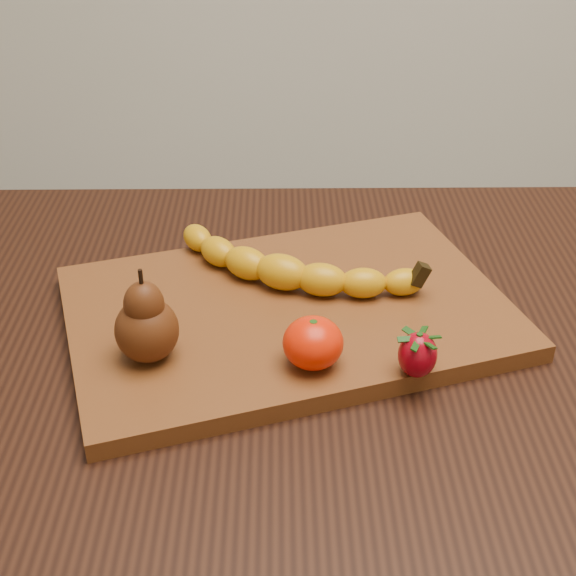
{
  "coord_description": "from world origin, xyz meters",
  "views": [
    {
      "loc": [
        0.0,
        -0.67,
        1.24
      ],
      "look_at": [
        0.01,
        0.03,
        0.8
      ],
      "focal_mm": 50.0,
      "sensor_mm": 36.0,
      "label": 1
    }
  ],
  "objects_px": {
    "table": "(277,407)",
    "cutting_board": "(288,312)",
    "mandarin": "(313,343)",
    "pear": "(145,315)"
  },
  "relations": [
    {
      "from": "table",
      "to": "cutting_board",
      "type": "bearing_deg",
      "value": 65.08
    },
    {
      "from": "mandarin",
      "to": "pear",
      "type": "bearing_deg",
      "value": 174.86
    },
    {
      "from": "cutting_board",
      "to": "pear",
      "type": "relative_size",
      "value": 4.79
    },
    {
      "from": "pear",
      "to": "mandarin",
      "type": "height_order",
      "value": "pear"
    },
    {
      "from": "pear",
      "to": "table",
      "type": "bearing_deg",
      "value": 26.58
    },
    {
      "from": "cutting_board",
      "to": "mandarin",
      "type": "height_order",
      "value": "mandarin"
    },
    {
      "from": "table",
      "to": "mandarin",
      "type": "height_order",
      "value": "mandarin"
    },
    {
      "from": "table",
      "to": "cutting_board",
      "type": "distance_m",
      "value": 0.11
    },
    {
      "from": "table",
      "to": "mandarin",
      "type": "xyz_separation_m",
      "value": [
        0.03,
        -0.07,
        0.14
      ]
    },
    {
      "from": "table",
      "to": "cutting_board",
      "type": "relative_size",
      "value": 2.22
    }
  ]
}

